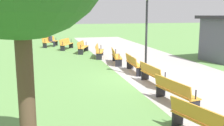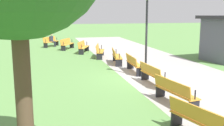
{
  "view_description": "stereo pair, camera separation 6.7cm",
  "coord_description": "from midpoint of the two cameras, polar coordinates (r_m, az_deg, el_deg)",
  "views": [
    {
      "loc": [
        11.73,
        -4.57,
        3.09
      ],
      "look_at": [
        -0.0,
        -1.58,
        0.8
      ],
      "focal_mm": 43.22,
      "sensor_mm": 36.0,
      "label": 1
    },
    {
      "loc": [
        11.74,
        -4.5,
        3.09
      ],
      "look_at": [
        -0.0,
        -1.58,
        0.8
      ],
      "focal_mm": 43.22,
      "sensor_mm": 36.0,
      "label": 2
    }
  ],
  "objects": [
    {
      "name": "bench_4",
      "position": [
        16.3,
        0.68,
        1.5
      ],
      "size": [
        2.02,
        0.78,
        0.89
      ],
      "rotation": [
        0.0,
        0.0,
        -0.16
      ],
      "color": "orange",
      "rests_on": "ground"
    },
    {
      "name": "bench_0",
      "position": [
        25.11,
        -13.11,
        4.47
      ],
      "size": [
        1.91,
        1.48,
        0.89
      ],
      "rotation": [
        0.0,
        0.0,
        -0.59
      ],
      "color": "orange",
      "rests_on": "ground"
    },
    {
      "name": "bench_3",
      "position": [
        18.58,
        -2.9,
        2.63
      ],
      "size": [
        2.03,
        0.97,
        0.89
      ],
      "rotation": [
        0.0,
        0.0,
        -0.27
      ],
      "color": "orange",
      "rests_on": "ground"
    },
    {
      "name": "bench_7",
      "position": [
        9.33,
        12.93,
        -5.82
      ],
      "size": [
        2.02,
        0.78,
        0.89
      ],
      "rotation": [
        0.0,
        0.0,
        0.16
      ],
      "color": "orange",
      "rests_on": "ground"
    },
    {
      "name": "bench_5",
      "position": [
        13.99,
        4.43,
        -0.07
      ],
      "size": [
        2.0,
        0.58,
        0.89
      ],
      "rotation": [
        0.0,
        0.0,
        -0.05
      ],
      "color": "orange",
      "rests_on": "ground"
    },
    {
      "name": "bench_2",
      "position": [
        20.81,
        -6.37,
        3.45
      ],
      "size": [
        2.01,
        1.16,
        0.89
      ],
      "rotation": [
        0.0,
        0.0,
        -0.37
      ],
      "color": "orange",
      "rests_on": "ground"
    },
    {
      "name": "person_seated",
      "position": [
        25.08,
        -12.76,
        4.84
      ],
      "size": [
        0.54,
        0.6,
        1.2
      ],
      "rotation": [
        0.0,
        0.0,
        -0.59
      ],
      "color": "#2D3347",
      "rests_on": "ground"
    },
    {
      "name": "bench_1",
      "position": [
        22.99,
        -9.77,
        4.04
      ],
      "size": [
        1.97,
        1.33,
        0.89
      ],
      "rotation": [
        0.0,
        0.0,
        -0.48
      ],
      "color": "orange",
      "rests_on": "ground"
    },
    {
      "name": "bench_6",
      "position": [
        11.66,
        8.44,
        -2.34
      ],
      "size": [
        2.0,
        0.58,
        0.89
      ],
      "rotation": [
        0.0,
        0.0,
        0.05
      ],
      "color": "orange",
      "rests_on": "ground"
    },
    {
      "name": "path_paving",
      "position": [
        13.69,
        13.76,
        -2.63
      ],
      "size": [
        42.5,
        5.59,
        0.01
      ],
      "primitive_type": "cube",
      "color": "#A39E99",
      "rests_on": "ground"
    },
    {
      "name": "bench_8",
      "position": [
        7.04,
        18.37,
        -11.63
      ],
      "size": [
        2.03,
        0.97,
        0.89
      ],
      "rotation": [
        0.0,
        0.0,
        0.27
      ],
      "color": "orange",
      "rests_on": "ground"
    },
    {
      "name": "lamp_post",
      "position": [
        12.61,
        7.2,
        9.06
      ],
      "size": [
        0.32,
        0.32,
        3.93
      ],
      "color": "black",
      "rests_on": "ground"
    },
    {
      "name": "ground_plane",
      "position": [
        12.95,
        6.64,
        -3.16
      ],
      "size": [
        120.0,
        120.0,
        0.0
      ],
      "primitive_type": "plane",
      "color": "#5B8C47"
    }
  ]
}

